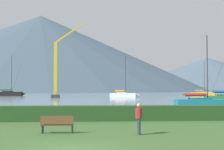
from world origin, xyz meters
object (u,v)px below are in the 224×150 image
sailboat_slip_0 (203,94)px  person_seated_viewer (139,116)px  sailboat_slip_4 (204,103)px  park_bench_under_tree (57,123)px  dock_crane (57,73)px  sailboat_slip_5 (10,93)px  sailboat_slip_3 (124,95)px

sailboat_slip_0 → person_seated_viewer: bearing=-99.2°
sailboat_slip_4 → person_seated_viewer: 24.09m
sailboat_slip_4 → park_bench_under_tree: bearing=-125.6°
sailboat_slip_0 → park_bench_under_tree: (-34.84, -76.32, -0.13)m
park_bench_under_tree → person_seated_viewer: size_ratio=1.08×
sailboat_slip_0 → dock_crane: 44.77m
sailboat_slip_0 → sailboat_slip_5: bearing=-174.1°
sailboat_slip_5 → park_bench_under_tree: sailboat_slip_5 is taller
sailboat_slip_3 → person_seated_viewer: size_ratio=6.57×
sailboat_slip_5 → sailboat_slip_3: bearing=-24.1°
sailboat_slip_4 → sailboat_slip_5: (-39.51, 62.30, 0.13)m
sailboat_slip_0 → dock_crane: (-42.07, -14.26, 5.61)m
sailboat_slip_0 → person_seated_viewer: sailboat_slip_0 is taller
sailboat_slip_0 → sailboat_slip_4: 58.96m
sailboat_slip_0 → person_seated_viewer: (-30.50, -77.06, 0.31)m
sailboat_slip_4 → dock_crane: dock_crane is taller
person_seated_viewer → sailboat_slip_3: bearing=84.0°
sailboat_slip_5 → dock_crane: dock_crane is taller
sailboat_slip_4 → person_seated_viewer: size_ratio=5.41×
sailboat_slip_4 → dock_crane: (-22.63, 41.41, 5.63)m
sailboat_slip_3 → park_bench_under_tree: sailboat_slip_3 is taller
sailboat_slip_3 → sailboat_slip_4: (5.48, -45.51, -0.03)m
park_bench_under_tree → sailboat_slip_4: bearing=55.0°
park_bench_under_tree → dock_crane: size_ratio=0.10×
sailboat_slip_4 → dock_crane: size_ratio=0.48×
sailboat_slip_5 → sailboat_slip_4: bearing=-55.5°
sailboat_slip_5 → dock_crane: (16.88, -20.89, 5.50)m
sailboat_slip_0 → park_bench_under_tree: size_ratio=5.87×
sailboat_slip_3 → park_bench_under_tree: bearing=-83.9°
sailboat_slip_0 → sailboat_slip_3: size_ratio=0.96×
sailboat_slip_4 → dock_crane: 47.52m
sailboat_slip_4 → sailboat_slip_5: sailboat_slip_5 is taller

